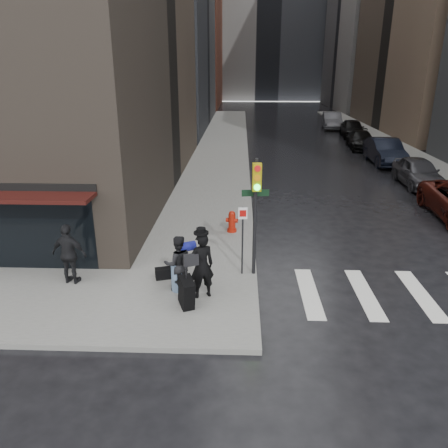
{
  "coord_description": "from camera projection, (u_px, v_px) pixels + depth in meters",
  "views": [
    {
      "loc": [
        1.45,
        -10.34,
        6.25
      ],
      "look_at": [
        0.93,
        3.16,
        1.3
      ],
      "focal_mm": 35.0,
      "sensor_mm": 36.0,
      "label": 1
    }
  ],
  "objects": [
    {
      "name": "ground",
      "position": [
        185.0,
        308.0,
        11.9
      ],
      "size": [
        140.0,
        140.0,
        0.0
      ],
      "primitive_type": "plane",
      "color": "black",
      "rests_on": "ground"
    },
    {
      "name": "bldg_left_far",
      "position": [
        147.0,
        17.0,
        66.07
      ],
      "size": [
        22.0,
        20.0,
        26.0
      ],
      "primitive_type": "cube",
      "color": "brown",
      "rests_on": "ground"
    },
    {
      "name": "fire_hydrant",
      "position": [
        232.0,
        222.0,
        16.81
      ],
      "size": [
        0.48,
        0.37,
        0.84
      ],
      "rotation": [
        0.0,
        0.0,
        -0.22
      ],
      "color": "#981709",
      "rests_on": "ground"
    },
    {
      "name": "parked_car_4",
      "position": [
        352.0,
        129.0,
        39.46
      ],
      "size": [
        2.34,
        4.84,
        1.6
      ],
      "primitive_type": "imported",
      "rotation": [
        0.0,
        0.0,
        -0.1
      ],
      "color": "black",
      "rests_on": "ground"
    },
    {
      "name": "sidewalk_right",
      "position": [
        384.0,
        142.0,
        36.73
      ],
      "size": [
        3.0,
        50.0,
        0.15
      ],
      "primitive_type": "cube",
      "color": "slate",
      "rests_on": "ground"
    },
    {
      "name": "parked_car_3",
      "position": [
        361.0,
        140.0,
        34.26
      ],
      "size": [
        2.28,
        4.77,
        1.34
      ],
      "primitive_type": "imported",
      "rotation": [
        0.0,
        0.0,
        -0.09
      ],
      "color": "black",
      "rests_on": "ground"
    },
    {
      "name": "bldg_distant",
      "position": [
        268.0,
        7.0,
        79.37
      ],
      "size": [
        40.0,
        12.0,
        32.0
      ],
      "primitive_type": "cube",
      "color": "gray",
      "rests_on": "ground"
    },
    {
      "name": "man_overcoat",
      "position": [
        199.0,
        270.0,
        11.8
      ],
      "size": [
        1.04,
        1.36,
        2.08
      ],
      "rotation": [
        0.0,
        0.0,
        3.53
      ],
      "color": "black",
      "rests_on": "ground"
    },
    {
      "name": "bldg_right_far",
      "position": [
        418.0,
        17.0,
        61.09
      ],
      "size": [
        22.0,
        20.0,
        25.0
      ],
      "primitive_type": "cube",
      "color": "gray",
      "rests_on": "ground"
    },
    {
      "name": "parked_car_1",
      "position": [
        418.0,
        172.0,
        23.69
      ],
      "size": [
        1.88,
        4.5,
        1.52
      ],
      "primitive_type": "imported",
      "rotation": [
        0.0,
        0.0,
        -0.02
      ],
      "color": "#3B3B40",
      "rests_on": "ground"
    },
    {
      "name": "man_jeans",
      "position": [
        178.0,
        263.0,
        12.28
      ],
      "size": [
        1.21,
        0.84,
        1.66
      ],
      "rotation": [
        0.0,
        0.0,
        3.44
      ],
      "color": "black",
      "rests_on": "ground"
    },
    {
      "name": "parked_car_2",
      "position": [
        385.0,
        151.0,
        28.94
      ],
      "size": [
        1.86,
        5.06,
        1.65
      ],
      "primitive_type": "imported",
      "rotation": [
        0.0,
        0.0,
        -0.02
      ],
      "color": "black",
      "rests_on": "ground"
    },
    {
      "name": "man_greycoat",
      "position": [
        69.0,
        254.0,
        12.68
      ],
      "size": [
        1.13,
        0.63,
        1.83
      ],
      "rotation": [
        0.0,
        0.0,
        2.96
      ],
      "color": "black",
      "rests_on": "ground"
    },
    {
      "name": "parked_car_5",
      "position": [
        332.0,
        121.0,
        44.75
      ],
      "size": [
        2.22,
        5.13,
        1.64
      ],
      "primitive_type": "imported",
      "rotation": [
        0.0,
        0.0,
        -0.1
      ],
      "color": "#48494D",
      "rests_on": "ground"
    },
    {
      "name": "sidewalk_left",
      "position": [
        224.0,
        141.0,
        37.21
      ],
      "size": [
        4.0,
        50.0,
        0.15
      ],
      "primitive_type": "cube",
      "color": "slate",
      "rests_on": "ground"
    },
    {
      "name": "traffic_light",
      "position": [
        255.0,
        202.0,
        12.69
      ],
      "size": [
        0.9,
        0.45,
        3.6
      ],
      "rotation": [
        0.0,
        0.0,
        0.1
      ],
      "color": "black",
      "rests_on": "ground"
    },
    {
      "name": "crosswalk",
      "position": [
        448.0,
        295.0,
        12.57
      ],
      "size": [
        8.5,
        3.0,
        0.01
      ],
      "color": "silver",
      "rests_on": "ground"
    }
  ]
}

